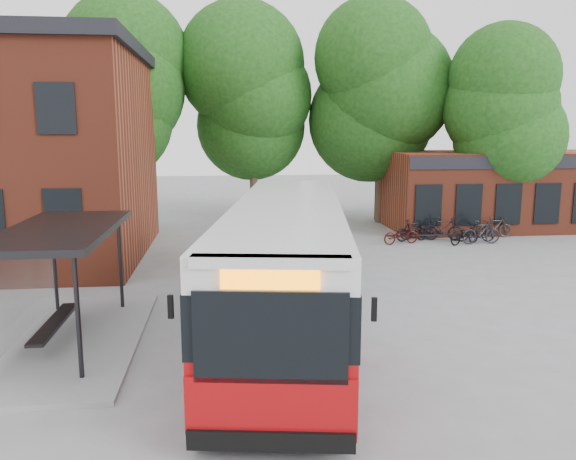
{
  "coord_description": "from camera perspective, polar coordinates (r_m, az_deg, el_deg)",
  "views": [
    {
      "loc": [
        -0.58,
        -14.59,
        5.14
      ],
      "look_at": [
        1.36,
        2.86,
        2.0
      ],
      "focal_mm": 35.0,
      "sensor_mm": 36.0,
      "label": 1
    }
  ],
  "objects": [
    {
      "name": "tree_0",
      "position": [
        31.07,
        -16.69,
        10.38
      ],
      "size": [
        7.92,
        7.92,
        11.0
      ],
      "primitive_type": null,
      "color": "#164211",
      "rests_on": "ground"
    },
    {
      "name": "shop_row",
      "position": [
        32.71,
        22.17,
        3.88
      ],
      "size": [
        14.0,
        6.2,
        4.0
      ],
      "primitive_type": null,
      "color": "maroon",
      "rests_on": "ground"
    },
    {
      "name": "bicycle_5",
      "position": [
        27.0,
        19.04,
        -0.22
      ],
      "size": [
        1.84,
        0.6,
        1.09
      ],
      "primitive_type": "imported",
      "rotation": [
        0.0,
        0.0,
        1.62
      ],
      "color": "black",
      "rests_on": "ground"
    },
    {
      "name": "bicycle_6",
      "position": [
        27.52,
        18.48,
        -0.14
      ],
      "size": [
        1.89,
        0.86,
        0.96
      ],
      "primitive_type": "imported",
      "rotation": [
        0.0,
        0.0,
        1.44
      ],
      "color": "black",
      "rests_on": "ground"
    },
    {
      "name": "bicycle_3",
      "position": [
        27.34,
        15.49,
        0.12
      ],
      "size": [
        1.92,
        0.95,
        1.11
      ],
      "primitive_type": "imported",
      "rotation": [
        0.0,
        0.0,
        1.33
      ],
      "color": "black",
      "rests_on": "ground"
    },
    {
      "name": "bus_shelter",
      "position": [
        14.62,
        -21.78,
        -5.22
      ],
      "size": [
        3.6,
        7.0,
        2.9
      ],
      "primitive_type": null,
      "color": "black",
      "rests_on": "ground"
    },
    {
      "name": "bicycle_4",
      "position": [
        26.7,
        17.51,
        -0.43
      ],
      "size": [
        1.86,
        1.29,
        0.93
      ],
      "primitive_type": "imported",
      "rotation": [
        0.0,
        0.0,
        2.0
      ],
      "color": "black",
      "rests_on": "ground"
    },
    {
      "name": "bicycle_0",
      "position": [
        26.03,
        11.41,
        -0.43
      ],
      "size": [
        1.83,
        0.98,
        0.91
      ],
      "primitive_type": "imported",
      "rotation": [
        0.0,
        0.0,
        1.79
      ],
      "color": "#3E0A09",
      "rests_on": "ground"
    },
    {
      "name": "tree_3",
      "position": [
        29.86,
        20.93,
        8.52
      ],
      "size": [
        7.04,
        7.04,
        9.28
      ],
      "primitive_type": null,
      "color": "#164211",
      "rests_on": "ground"
    },
    {
      "name": "tree_2",
      "position": [
        31.77,
        9.47,
        10.65
      ],
      "size": [
        7.92,
        7.92,
        11.0
      ],
      "primitive_type": null,
      "color": "#164211",
      "rests_on": "ground"
    },
    {
      "name": "tree_1",
      "position": [
        31.63,
        -3.56,
        10.23
      ],
      "size": [
        7.92,
        7.92,
        10.4
      ],
      "primitive_type": null,
      "color": "#164211",
      "rests_on": "ground"
    },
    {
      "name": "city_bus",
      "position": [
        14.78,
        -0.01,
        -3.52
      ],
      "size": [
        4.7,
        13.25,
        3.3
      ],
      "primitive_type": null,
      "rotation": [
        0.0,
        0.0,
        -0.15
      ],
      "color": "#9E090C",
      "rests_on": "ground"
    },
    {
      "name": "bicycle_7",
      "position": [
        28.84,
        20.34,
        0.28
      ],
      "size": [
        1.76,
        0.64,
        1.04
      ],
      "primitive_type": "imported",
      "rotation": [
        0.0,
        0.0,
        1.66
      ],
      "color": "#2B2725",
      "rests_on": "ground"
    },
    {
      "name": "bicycle_2",
      "position": [
        27.21,
        13.21,
        0.04
      ],
      "size": [
        1.9,
        0.73,
        0.99
      ],
      "primitive_type": "imported",
      "rotation": [
        0.0,
        0.0,
        1.53
      ],
      "color": "black",
      "rests_on": "ground"
    },
    {
      "name": "bicycle_1",
      "position": [
        26.84,
        12.51,
        -0.04
      ],
      "size": [
        1.76,
        0.82,
        1.02
      ],
      "primitive_type": "imported",
      "rotation": [
        0.0,
        0.0,
        1.78
      ],
      "color": "black",
      "rests_on": "ground"
    },
    {
      "name": "ground",
      "position": [
        15.48,
        -3.9,
        -9.27
      ],
      "size": [
        100.0,
        100.0,
        0.0
      ],
      "primitive_type": "plane",
      "color": "gray"
    },
    {
      "name": "bike_rail",
      "position": [
        26.95,
        15.21,
        -0.8
      ],
      "size": [
        5.2,
        0.1,
        0.38
      ],
      "primitive_type": null,
      "color": "black",
      "rests_on": "ground"
    }
  ]
}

